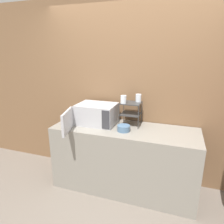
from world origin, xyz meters
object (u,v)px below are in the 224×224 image
at_px(glass_front_left, 124,99).
at_px(bowl, 124,128).
at_px(dish_rack, 131,109).
at_px(glass_back_right, 138,98).
at_px(microwave, 95,114).

relative_size(glass_front_left, bowl, 0.65).
height_order(dish_rack, glass_back_right, glass_back_right).
distance_m(dish_rack, bowl, 0.31).
relative_size(microwave, glass_back_right, 7.66).
distance_m(dish_rack, glass_back_right, 0.18).
bearing_deg(dish_rack, microwave, -166.30).
bearing_deg(glass_back_right, dish_rack, -138.06).
xyz_separation_m(glass_front_left, bowl, (0.06, -0.18, -0.33)).
distance_m(microwave, glass_back_right, 0.63).
height_order(microwave, glass_front_left, glass_front_left).
bearing_deg(microwave, glass_back_right, 18.88).
distance_m(glass_back_right, bowl, 0.48).
height_order(microwave, glass_back_right, glass_back_right).
bearing_deg(glass_back_right, glass_front_left, -138.86).
bearing_deg(dish_rack, glass_front_left, -139.67).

